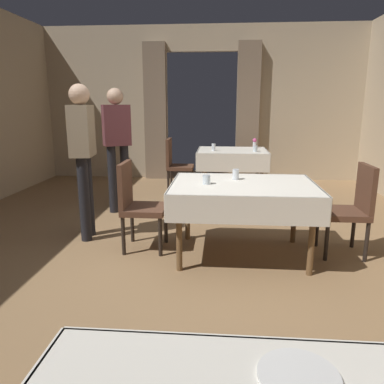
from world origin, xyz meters
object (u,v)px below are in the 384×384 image
person_waiter_by_doorway (83,149)px  dining_table_far (232,156)px  glass_far_c (255,149)px  chair_mid_left (137,202)px  plate_near_b (299,376)px  glass_mid_a (206,180)px  person_diner_standing_aside (117,140)px  flower_vase_far (255,143)px  chair_mid_right (352,206)px  dining_table_mid (243,192)px  glass_mid_b (236,174)px  glass_far_b (214,147)px  chair_far_left (176,163)px

person_waiter_by_doorway → dining_table_far: bearing=54.2°
glass_far_c → person_waiter_by_doorway: 2.99m
chair_mid_left → glass_far_c: chair_mid_left is taller
dining_table_far → plate_near_b: bearing=-89.4°
dining_table_far → glass_mid_a: glass_mid_a is taller
person_diner_standing_aside → flower_vase_far: bearing=38.2°
chair_mid_right → glass_far_c: size_ratio=9.40×
plate_near_b → glass_mid_a: (-0.38, 2.61, 0.04)m
dining_table_far → person_diner_standing_aside: size_ratio=0.68×
dining_table_mid → person_waiter_by_doorway: person_waiter_by_doorway is taller
chair_mid_right → person_diner_standing_aside: 3.11m
glass_mid_b → chair_mid_right: bearing=-3.3°
glass_mid_a → person_waiter_by_doorway: size_ratio=0.05×
glass_mid_b → glass_far_c: 2.38m
person_waiter_by_doorway → glass_far_b: bearing=58.0°
chair_mid_left → glass_far_c: bearing=59.8°
chair_far_left → glass_far_c: bearing=-9.4°
glass_mid_b → person_waiter_by_doorway: (-1.67, 0.19, 0.22)m
chair_mid_right → chair_mid_left: (-2.19, -0.02, 0.00)m
glass_far_c → person_waiter_by_doorway: person_waiter_by_doorway is taller
dining_table_mid → dining_table_far: size_ratio=1.21×
dining_table_mid → flower_vase_far: bearing=83.4°
glass_far_c → glass_far_b: bearing=175.0°
glass_mid_a → glass_mid_b: bearing=40.2°
chair_mid_right → glass_far_b: chair_mid_right is taller
chair_mid_left → plate_near_b: chair_mid_left is taller
chair_mid_right → chair_far_left: bearing=128.7°
glass_mid_b → flower_vase_far: (0.42, 2.86, 0.04)m
dining_table_far → plate_near_b: size_ratio=4.96×
glass_mid_a → glass_far_c: glass_far_c is taller
dining_table_far → person_diner_standing_aside: (-1.62, -1.27, 0.38)m
dining_table_mid → glass_far_c: (0.32, 2.53, 0.13)m
person_diner_standing_aside → chair_mid_right: bearing=-25.9°
dining_table_far → chair_mid_right: (1.14, -2.61, -0.13)m
dining_table_mid → person_diner_standing_aside: size_ratio=0.83×
plate_near_b → glass_mid_a: size_ratio=2.67×
glass_far_b → person_diner_standing_aside: person_diner_standing_aside is taller
flower_vase_far → person_diner_standing_aside: size_ratio=0.10×
flower_vase_far → glass_far_c: size_ratio=1.73×
chair_mid_left → person_waiter_by_doorway: (-0.65, 0.28, 0.51)m
flower_vase_far → chair_mid_right: bearing=-75.8°
glass_mid_a → flower_vase_far: (0.71, 3.11, 0.05)m
dining_table_far → chair_far_left: size_ratio=1.26×
glass_far_b → person_waiter_by_doorway: 2.62m
dining_table_far → person_waiter_by_doorway: bearing=-125.8°
flower_vase_far → person_waiter_by_doorway: 3.40m
dining_table_mid → chair_mid_right: 1.11m
chair_mid_right → glass_mid_a: chair_mid_right is taller
glass_far_b → person_waiter_by_doorway: person_waiter_by_doorway is taller
flower_vase_far → glass_far_c: flower_vase_far is taller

